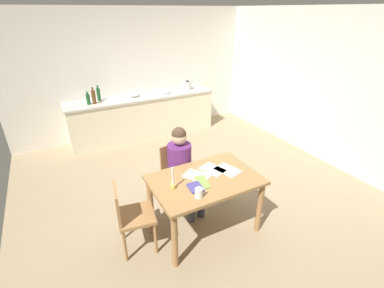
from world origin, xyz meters
name	(u,v)px	position (x,y,z in m)	size (l,w,h in m)	color
ground_plane	(192,187)	(0.00, 0.00, -0.02)	(5.20, 5.20, 0.04)	#937F60
wall_back	(135,73)	(0.00, 2.60, 1.30)	(5.20, 0.12, 2.60)	silver
wall_right	(320,86)	(2.60, 0.00, 1.30)	(0.12, 5.20, 2.60)	silver
kitchen_counter	(144,116)	(0.00, 2.24, 0.45)	(3.12, 0.64, 0.90)	beige
dining_table	(205,186)	(-0.30, -0.88, 0.64)	(1.26, 0.84, 0.75)	#9E7042
chair_at_table	(177,172)	(-0.36, -0.22, 0.49)	(0.45, 0.45, 0.88)	#9E7042
person_seated	(182,165)	(-0.34, -0.37, 0.68)	(0.38, 0.62, 1.19)	#592666
chair_side_empty	(130,215)	(-1.19, -0.77, 0.48)	(0.46, 0.46, 0.86)	#9E7042
coffee_mug	(199,193)	(-0.53, -1.15, 0.80)	(0.13, 0.09, 0.11)	white
candlestick	(173,183)	(-0.71, -0.88, 0.82)	(0.06, 0.06, 0.26)	gold
book_magazine	(202,182)	(-0.37, -0.94, 0.76)	(0.13, 0.26, 0.02)	#7C9C46
book_cookery	(195,187)	(-0.49, -1.00, 0.76)	(0.15, 0.19, 0.02)	#423B83
paper_letter	(227,170)	(0.04, -0.85, 0.75)	(0.21, 0.30, 0.00)	white
paper_bill	(197,176)	(-0.36, -0.78, 0.75)	(0.21, 0.30, 0.00)	white
paper_envelope	(213,169)	(-0.11, -0.75, 0.75)	(0.21, 0.30, 0.00)	white
sink_unit	(162,92)	(0.46, 2.24, 0.92)	(0.36, 0.36, 0.24)	#B2B7BC
bottle_oil	(88,99)	(-1.08, 2.17, 1.01)	(0.07, 0.07, 0.25)	#194C23
bottle_vinegar	(94,97)	(-0.97, 2.16, 1.04)	(0.07, 0.07, 0.32)	#593319
bottle_wine_red	(99,94)	(-0.85, 2.32, 1.03)	(0.07, 0.07, 0.30)	#194C23
mixing_bowl	(134,94)	(-0.15, 2.26, 0.95)	(0.20, 0.20, 0.09)	white
stovetop_kettle	(187,85)	(1.08, 2.24, 1.00)	(0.18, 0.18, 0.22)	#B7BABF
wine_glass_near_sink	(142,89)	(0.06, 2.39, 1.01)	(0.07, 0.07, 0.15)	silver
wine_glass_by_kettle	(138,89)	(-0.04, 2.39, 1.01)	(0.07, 0.07, 0.15)	silver
wine_glass_back_left	(131,90)	(-0.17, 2.39, 1.01)	(0.07, 0.07, 0.15)	silver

